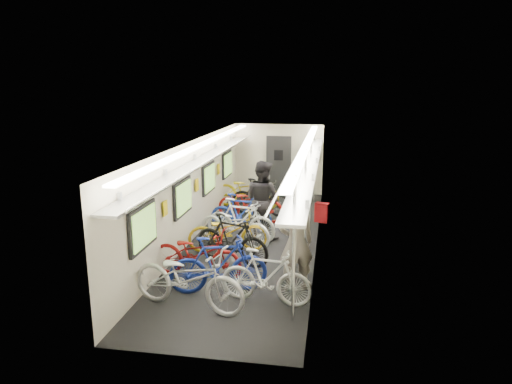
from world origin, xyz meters
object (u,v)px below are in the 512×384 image
(bicycle_0, at_px, (188,278))
(bicycle_1, at_px, (218,265))
(backpack, at_px, (322,212))
(passenger_mid, at_px, (262,200))
(passenger_near, at_px, (296,243))

(bicycle_0, xyz_separation_m, bicycle_1, (0.35, 0.68, -0.01))
(bicycle_0, height_order, backpack, backpack)
(bicycle_1, distance_m, passenger_mid, 3.20)
(bicycle_0, bearing_deg, backpack, -36.66)
(bicycle_0, distance_m, passenger_mid, 3.92)
(passenger_near, xyz_separation_m, passenger_mid, (-1.04, 2.79, 0.06))
(bicycle_0, relative_size, passenger_mid, 1.08)
(bicycle_1, relative_size, backpack, 4.69)
(bicycle_0, height_order, passenger_near, passenger_near)
(bicycle_0, relative_size, bicycle_1, 1.17)
(bicycle_0, relative_size, passenger_near, 1.15)
(bicycle_1, height_order, backpack, backpack)
(bicycle_1, xyz_separation_m, backpack, (1.79, 1.12, 0.74))
(bicycle_1, height_order, passenger_near, passenger_near)
(passenger_near, relative_size, backpack, 4.77)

